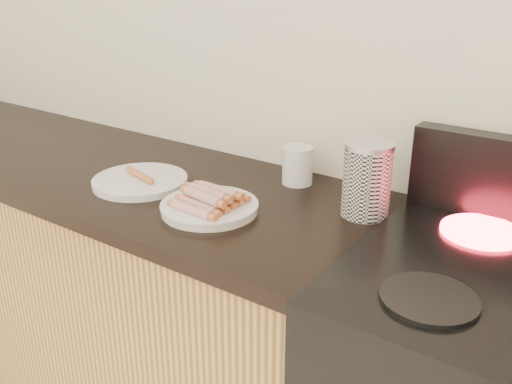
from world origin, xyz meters
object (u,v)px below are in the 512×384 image
Objects in this scene: side_plate at (140,181)px; mug at (298,165)px; main_plate at (210,209)px; canister at (367,179)px.

mug is (0.36, 0.26, 0.04)m from side_plate.
mug is (0.08, 0.30, 0.05)m from main_plate.
main_plate is at bearing -147.48° from canister.
canister is at bearing -19.52° from mug.
side_plate is at bearing -163.79° from canister.
main_plate is 1.30× the size of canister.
side_plate is at bearing -143.38° from mug.
side_plate is 0.64m from canister.
canister is 0.27m from mug.
main_plate is 0.91× the size of side_plate.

